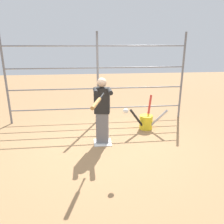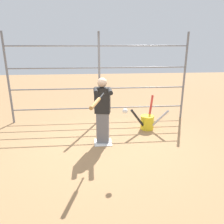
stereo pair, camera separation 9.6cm
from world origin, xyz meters
The scene contains 7 objects.
ground_plane centered at (0.00, 0.00, 0.00)m, with size 24.00×24.00×0.00m, color #9E754C.
home_plate centered at (0.00, 0.00, 0.01)m, with size 0.40×0.40×0.02m.
fence_backstop centered at (0.00, -1.60, 1.26)m, with size 5.09×0.06×2.53m.
batter centered at (0.00, 0.02, 0.82)m, with size 0.38×0.56×1.52m.
baseball_bat_swinging centered at (0.15, 0.95, 1.24)m, with size 0.30×0.92×0.08m.
softball_in_flight centered at (-0.35, 1.02, 1.08)m, with size 0.10×0.10×0.10m.
bat_bucket centered at (-1.24, -0.74, 0.22)m, with size 1.00×0.76×0.86m.
Camera 1 is at (0.32, 4.63, 2.22)m, focal length 35.00 mm.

